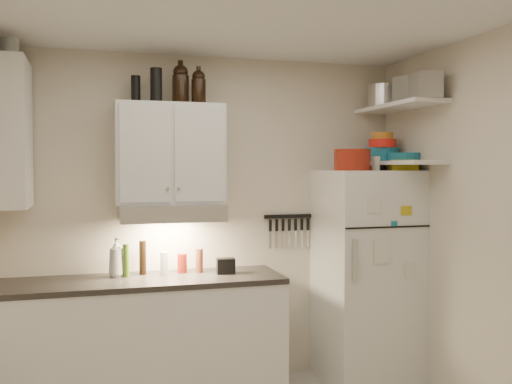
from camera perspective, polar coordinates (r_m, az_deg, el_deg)
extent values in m
cube|color=silver|center=(3.21, 0.21, 18.52)|extent=(3.20, 3.00, 0.02)
cube|color=beige|center=(4.57, -5.16, -2.86)|extent=(3.20, 0.02, 2.60)
cube|color=beige|center=(3.89, 23.69, -3.98)|extent=(0.02, 3.00, 2.60)
cube|color=white|center=(4.36, -11.65, -14.69)|extent=(2.10, 0.60, 0.88)
cube|color=#2B2825|center=(4.25, -11.70, -8.75)|extent=(2.10, 0.62, 0.04)
cube|color=white|center=(4.33, -8.64, 3.78)|extent=(0.80, 0.33, 0.75)
cube|color=white|center=(4.20, -23.99, 5.35)|extent=(0.33, 0.55, 1.00)
cube|color=silver|center=(4.28, -8.49, -2.03)|extent=(0.76, 0.46, 0.12)
cube|color=white|center=(4.71, 10.97, -8.26)|extent=(0.70, 0.68, 1.70)
cube|color=white|center=(4.64, 14.09, 8.29)|extent=(0.30, 0.95, 0.03)
cube|color=white|center=(4.61, 14.04, 2.84)|extent=(0.30, 0.95, 0.03)
cube|color=black|center=(4.73, 3.26, -2.44)|extent=(0.42, 0.02, 0.03)
cylinder|color=maroon|center=(4.42, 9.60, 3.18)|extent=(0.33, 0.33, 0.16)
cube|color=gold|center=(4.62, 14.45, 2.61)|extent=(0.27, 0.30, 0.08)
cylinder|color=silver|center=(4.56, 11.90, 2.81)|extent=(0.08, 0.08, 0.11)
cylinder|color=silver|center=(4.88, 12.66, 9.29)|extent=(0.32, 0.32, 0.19)
cube|color=#AAAAAD|center=(4.60, 15.18, 9.79)|extent=(0.25, 0.24, 0.20)
cube|color=#AAAAAD|center=(4.30, 16.59, 10.18)|extent=(0.21, 0.21, 0.19)
cylinder|color=#186A86|center=(4.81, 12.45, 3.68)|extent=(0.28, 0.28, 0.11)
cylinder|color=red|center=(4.77, 12.51, 4.77)|extent=(0.22, 0.22, 0.07)
cylinder|color=#BA7620|center=(4.77, 12.52, 5.50)|extent=(0.17, 0.17, 0.06)
cylinder|color=#186A86|center=(4.67, 14.63, 3.41)|extent=(0.33, 0.33, 0.06)
cylinder|color=black|center=(4.31, -9.95, 10.46)|extent=(0.11, 0.11, 0.25)
cylinder|color=black|center=(4.35, -11.94, 10.02)|extent=(0.09, 0.09, 0.20)
cylinder|color=silver|center=(4.34, -23.49, 13.10)|extent=(0.17, 0.17, 0.18)
imported|color=white|center=(4.33, -13.80, -6.14)|extent=(0.16, 0.16, 0.32)
cylinder|color=brown|center=(4.42, -5.70, -6.83)|extent=(0.06, 0.06, 0.18)
cylinder|color=#416419|center=(4.31, -12.86, -6.69)|extent=(0.05, 0.05, 0.24)
cylinder|color=black|center=(4.39, -11.26, -6.45)|extent=(0.07, 0.07, 0.25)
cylinder|color=silver|center=(4.35, -9.16, -7.05)|extent=(0.06, 0.06, 0.17)
cylinder|color=maroon|center=(4.42, -7.40, -7.07)|extent=(0.09, 0.09, 0.15)
cube|color=black|center=(4.35, -3.05, -7.39)|extent=(0.15, 0.11, 0.12)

